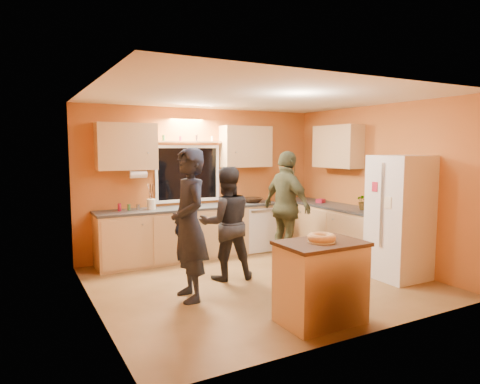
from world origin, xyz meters
TOP-DOWN VIEW (x-y plane):
  - ground at (0.00, 0.00)m, footprint 4.50×4.50m
  - room_shell at (0.12, 0.41)m, footprint 4.54×4.04m
  - back_counter at (0.01, 1.70)m, footprint 4.23×0.62m
  - right_counter at (1.95, 0.50)m, footprint 0.62×1.84m
  - refrigerator at (1.89, -0.80)m, footprint 0.72×0.70m
  - island at (-0.14, -1.52)m, footprint 0.93×0.63m
  - bundt_pastry at (-0.14, -1.52)m, footprint 0.31×0.31m
  - person_left at (-1.13, -0.17)m, footprint 0.49×0.72m
  - person_center at (-0.35, 0.37)m, footprint 0.91×0.77m
  - person_right at (0.95, 0.71)m, footprint 0.54×1.12m
  - mixing_bowl at (0.85, 1.67)m, footprint 0.38×0.38m
  - utensil_crock at (-1.05, 1.70)m, footprint 0.14×0.14m
  - potted_plant at (1.98, -0.00)m, footprint 0.33×0.31m
  - red_box at (1.93, 1.05)m, footprint 0.20×0.18m

SIDE VIEW (x-z plane):
  - ground at x=0.00m, z-range 0.00..0.00m
  - back_counter at x=0.01m, z-range 0.00..0.90m
  - right_counter at x=1.95m, z-range 0.00..0.90m
  - island at x=-0.14m, z-range 0.01..0.90m
  - person_center at x=-0.35m, z-range 0.00..1.64m
  - refrigerator at x=1.89m, z-range 0.00..1.80m
  - person_right at x=0.95m, z-range 0.00..1.86m
  - red_box at x=1.93m, z-range 0.90..0.97m
  - bundt_pastry at x=-0.14m, z-range 0.90..0.99m
  - mixing_bowl at x=0.85m, z-range 0.90..0.99m
  - person_left at x=-1.13m, z-range 0.00..1.91m
  - utensil_crock at x=-1.05m, z-range 0.90..1.07m
  - potted_plant at x=1.98m, z-range 0.90..1.19m
  - room_shell at x=0.12m, z-range 0.31..2.92m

